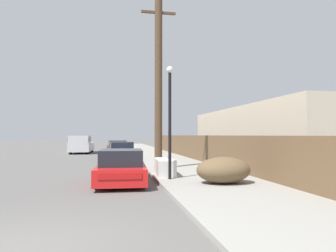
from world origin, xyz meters
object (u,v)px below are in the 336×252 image
at_px(parked_sports_car_red, 121,168).
at_px(street_lamp, 170,113).
at_px(discarded_fridge, 165,167).
at_px(pickup_truck, 81,144).
at_px(utility_pole, 158,80).
at_px(car_parked_far, 117,148).
at_px(brush_pile, 224,170).
at_px(car_parked_mid, 121,152).

bearing_deg(parked_sports_car_red, street_lamp, -0.77).
height_order(discarded_fridge, pickup_truck, pickup_truck).
distance_m(parked_sports_car_red, utility_pole, 5.79).
bearing_deg(car_parked_far, brush_pile, -82.66).
bearing_deg(discarded_fridge, utility_pole, 90.39).
distance_m(car_parked_far, pickup_truck, 4.02).
bearing_deg(parked_sports_car_red, car_parked_far, 92.62).
distance_m(parked_sports_car_red, car_parked_mid, 10.57).
height_order(utility_pole, street_lamp, utility_pole).
height_order(parked_sports_car_red, street_lamp, street_lamp).
bearing_deg(pickup_truck, utility_pole, 110.62).
relative_size(parked_sports_car_red, car_parked_mid, 1.02).
bearing_deg(utility_pole, discarded_fridge, -92.73).
height_order(discarded_fridge, street_lamp, street_lamp).
xyz_separation_m(car_parked_mid, pickup_truck, (-3.69, 9.08, 0.26)).
bearing_deg(pickup_truck, car_parked_mid, 114.24).
bearing_deg(brush_pile, utility_pole, 107.01).
relative_size(pickup_truck, street_lamp, 1.25).
distance_m(discarded_fridge, brush_pile, 2.97).
relative_size(discarded_fridge, brush_pile, 0.92).
bearing_deg(utility_pole, street_lamp, -91.91).
height_order(street_lamp, brush_pile, street_lamp).
bearing_deg(parked_sports_car_red, brush_pile, -19.61).
height_order(car_parked_far, utility_pole, utility_pole).
height_order(parked_sports_car_red, pickup_truck, pickup_truck).
distance_m(parked_sports_car_red, brush_pile, 3.83).
distance_m(utility_pole, brush_pile, 6.69).
bearing_deg(utility_pole, car_parked_far, 97.37).
bearing_deg(utility_pole, brush_pile, -72.99).
bearing_deg(discarded_fridge, brush_pile, -52.49).
height_order(discarded_fridge, brush_pile, brush_pile).
height_order(parked_sports_car_red, utility_pole, utility_pole).
bearing_deg(brush_pile, parked_sports_car_red, 157.30).
bearing_deg(car_parked_far, street_lamp, -87.18).
height_order(discarded_fridge, car_parked_far, car_parked_far).
bearing_deg(parked_sports_car_red, utility_pole, 64.23).
bearing_deg(utility_pole, pickup_truck, 108.50).
xyz_separation_m(parked_sports_car_red, car_parked_far, (0.15, 17.75, 0.03)).
distance_m(parked_sports_car_red, street_lamp, 2.81).
distance_m(car_parked_mid, brush_pile, 12.47).
distance_m(car_parked_far, utility_pole, 14.84).
bearing_deg(pickup_truck, parked_sports_car_red, 101.92).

